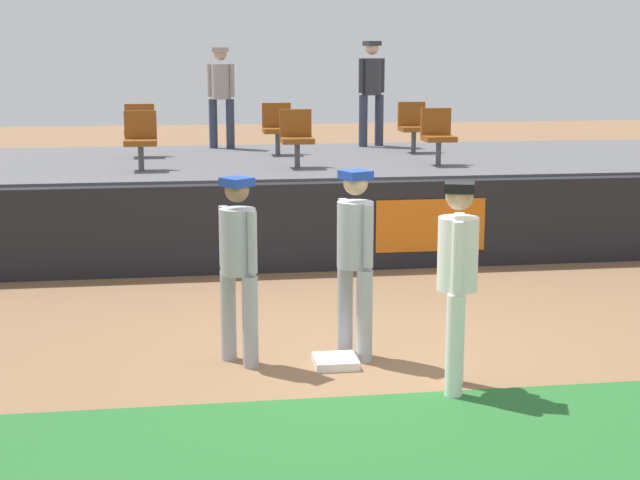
% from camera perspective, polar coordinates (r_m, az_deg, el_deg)
% --- Properties ---
extents(ground_plane, '(60.00, 60.00, 0.00)m').
position_cam_1_polar(ground_plane, '(8.97, 2.56, -7.40)').
color(ground_plane, '#846042').
extents(grass_foreground_strip, '(18.00, 2.80, 0.01)m').
position_cam_1_polar(grass_foreground_strip, '(6.91, 6.21, -13.33)').
color(grass_foreground_strip, '#26662B').
rests_on(grass_foreground_strip, ground_plane).
extents(first_base, '(0.40, 0.40, 0.08)m').
position_cam_1_polar(first_base, '(8.86, 0.95, -7.36)').
color(first_base, white).
rests_on(first_base, ground_plane).
extents(player_fielder_home, '(0.47, 0.52, 1.81)m').
position_cam_1_polar(player_fielder_home, '(8.08, 8.35, -1.91)').
color(player_fielder_home, white).
rests_on(player_fielder_home, ground_plane).
extents(player_runner_visitor, '(0.47, 0.47, 1.76)m').
position_cam_1_polar(player_runner_visitor, '(8.70, -4.98, -1.05)').
color(player_runner_visitor, '#9EA3AD').
rests_on(player_runner_visitor, ground_plane).
extents(player_coach_visitor, '(0.45, 0.47, 1.80)m').
position_cam_1_polar(player_coach_visitor, '(8.85, 2.14, -0.65)').
color(player_coach_visitor, '#9EA3AD').
rests_on(player_coach_visitor, ground_plane).
extents(field_wall, '(18.00, 0.26, 1.18)m').
position_cam_1_polar(field_wall, '(12.53, -0.71, 0.80)').
color(field_wall, black).
rests_on(field_wall, ground_plane).
extents(bleacher_platform, '(18.00, 4.80, 1.22)m').
position_cam_1_polar(bleacher_platform, '(15.04, -2.05, 2.63)').
color(bleacher_platform, '#59595E').
rests_on(bleacher_platform, ground_plane).
extents(seat_back_right, '(0.46, 0.44, 0.84)m').
position_cam_1_polar(seat_back_right, '(15.97, 5.65, 6.99)').
color(seat_back_right, '#4C4C51').
rests_on(seat_back_right, bleacher_platform).
extents(seat_front_center, '(0.47, 0.44, 0.84)m').
position_cam_1_polar(seat_front_center, '(13.80, -1.43, 6.37)').
color(seat_front_center, '#4C4C51').
rests_on(seat_front_center, bleacher_platform).
extents(seat_back_left, '(0.47, 0.44, 0.84)m').
position_cam_1_polar(seat_back_left, '(15.51, -10.86, 6.72)').
color(seat_back_left, '#4C4C51').
rests_on(seat_back_left, bleacher_platform).
extents(seat_front_right, '(0.46, 0.44, 0.84)m').
position_cam_1_polar(seat_front_right, '(14.21, 7.14, 6.42)').
color(seat_front_right, '#4C4C51').
rests_on(seat_front_right, bleacher_platform).
extents(seat_back_center, '(0.47, 0.44, 0.84)m').
position_cam_1_polar(seat_back_center, '(15.58, -2.61, 6.92)').
color(seat_back_center, '#4C4C51').
rests_on(seat_back_center, bleacher_platform).
extents(seat_front_left, '(0.46, 0.44, 0.84)m').
position_cam_1_polar(seat_front_left, '(13.72, -10.81, 6.14)').
color(seat_front_left, '#4C4C51').
rests_on(seat_front_left, bleacher_platform).
extents(spectator_hooded, '(0.46, 0.42, 1.74)m').
position_cam_1_polar(spectator_hooded, '(16.65, -6.01, 9.00)').
color(spectator_hooded, '#33384C').
rests_on(spectator_hooded, bleacher_platform).
extents(spectator_capped, '(0.50, 0.45, 1.85)m').
position_cam_1_polar(spectator_capped, '(16.95, 3.14, 9.31)').
color(spectator_capped, '#33384C').
rests_on(spectator_capped, bleacher_platform).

